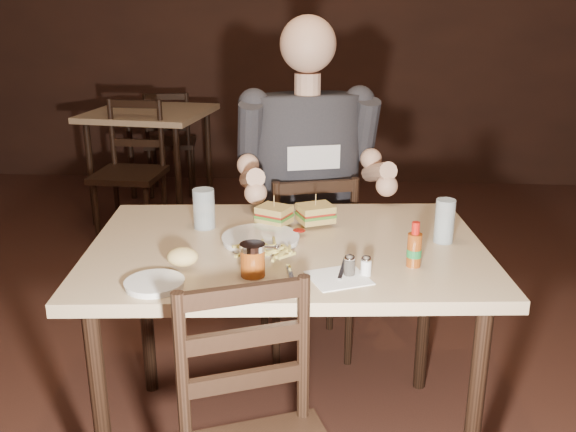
# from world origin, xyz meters

# --- Properties ---
(room_shell) EXTENTS (7.00, 7.00, 7.00)m
(room_shell) POSITION_xyz_m (0.00, 0.00, 1.40)
(room_shell) COLOR black
(room_shell) RESTS_ON ground
(main_table) EXTENTS (1.34, 0.96, 0.77)m
(main_table) POSITION_xyz_m (0.08, -0.03, 0.69)
(main_table) COLOR tan
(main_table) RESTS_ON ground
(bg_table) EXTENTS (0.90, 0.90, 0.77)m
(bg_table) POSITION_xyz_m (-1.09, 2.50, 0.68)
(bg_table) COLOR tan
(bg_table) RESTS_ON ground
(chair_far) EXTENTS (0.49, 0.52, 0.85)m
(chair_far) POSITION_xyz_m (0.11, 0.63, 0.43)
(chair_far) COLOR black
(chair_far) RESTS_ON ground
(bg_chair_far) EXTENTS (0.45, 0.48, 0.84)m
(bg_chair_far) POSITION_xyz_m (-1.09, 3.05, 0.42)
(bg_chair_far) COLOR black
(bg_chair_far) RESTS_ON ground
(bg_chair_near) EXTENTS (0.44, 0.48, 0.90)m
(bg_chair_near) POSITION_xyz_m (-1.09, 1.95, 0.45)
(bg_chair_near) COLOR black
(bg_chair_near) RESTS_ON ground
(diner) EXTENTS (0.70, 0.61, 1.03)m
(diner) POSITION_xyz_m (0.13, 0.58, 0.95)
(diner) COLOR #29272C
(diner) RESTS_ON chair_far
(dinner_plate) EXTENTS (0.27, 0.27, 0.01)m
(dinner_plate) POSITION_xyz_m (-0.01, -0.01, 0.78)
(dinner_plate) COLOR white
(dinner_plate) RESTS_ON main_table
(sandwich_left) EXTENTS (0.14, 0.13, 0.10)m
(sandwich_left) POSITION_xyz_m (0.02, 0.14, 0.83)
(sandwich_left) COLOR tan
(sandwich_left) RESTS_ON dinner_plate
(sandwich_right) EXTENTS (0.15, 0.14, 0.10)m
(sandwich_right) POSITION_xyz_m (0.17, 0.17, 0.83)
(sandwich_right) COLOR tan
(sandwich_right) RESTS_ON dinner_plate
(fries_pile) EXTENTS (0.25, 0.19, 0.04)m
(fries_pile) POSITION_xyz_m (0.02, -0.14, 0.80)
(fries_pile) COLOR #CABA54
(fries_pile) RESTS_ON dinner_plate
(ketchup_dollop) EXTENTS (0.05, 0.05, 0.01)m
(ketchup_dollop) POSITION_xyz_m (0.12, 0.05, 0.79)
(ketchup_dollop) COLOR maroon
(ketchup_dollop) RESTS_ON dinner_plate
(glass_left) EXTENTS (0.08, 0.08, 0.14)m
(glass_left) POSITION_xyz_m (-0.22, 0.11, 0.84)
(glass_left) COLOR silver
(glass_left) RESTS_ON main_table
(glass_right) EXTENTS (0.07, 0.07, 0.14)m
(glass_right) POSITION_xyz_m (0.59, 0.03, 0.84)
(glass_right) COLOR silver
(glass_right) RESTS_ON main_table
(hot_sauce) EXTENTS (0.05, 0.05, 0.14)m
(hot_sauce) POSITION_xyz_m (0.47, -0.18, 0.84)
(hot_sauce) COLOR #80370E
(hot_sauce) RESTS_ON main_table
(salt_shaker) EXTENTS (0.03, 0.03, 0.06)m
(salt_shaker) POSITION_xyz_m (0.33, -0.25, 0.80)
(salt_shaker) COLOR white
(salt_shaker) RESTS_ON main_table
(pepper_shaker) EXTENTS (0.04, 0.04, 0.06)m
(pepper_shaker) POSITION_xyz_m (0.28, -0.26, 0.80)
(pepper_shaker) COLOR #38332D
(pepper_shaker) RESTS_ON main_table
(syrup_dispenser) EXTENTS (0.08, 0.08, 0.10)m
(syrup_dispenser) POSITION_xyz_m (0.00, -0.28, 0.82)
(syrup_dispenser) COLOR #80370E
(syrup_dispenser) RESTS_ON main_table
(napkin) EXTENTS (0.21, 0.20, 0.00)m
(napkin) POSITION_xyz_m (0.25, -0.28, 0.77)
(napkin) COLOR white
(napkin) RESTS_ON main_table
(knife) EXTENTS (0.05, 0.20, 0.00)m
(knife) POSITION_xyz_m (0.12, -0.31, 0.78)
(knife) COLOR silver
(knife) RESTS_ON napkin
(fork) EXTENTS (0.03, 0.16, 0.00)m
(fork) POSITION_xyz_m (0.26, -0.22, 0.78)
(fork) COLOR silver
(fork) RESTS_ON napkin
(side_plate) EXTENTS (0.18, 0.18, 0.01)m
(side_plate) POSITION_xyz_m (-0.26, -0.37, 0.78)
(side_plate) COLOR white
(side_plate) RESTS_ON main_table
(bread_roll) EXTENTS (0.10, 0.08, 0.06)m
(bread_roll) POSITION_xyz_m (-0.21, -0.25, 0.81)
(bread_roll) COLOR #DCBC6D
(bread_roll) RESTS_ON side_plate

